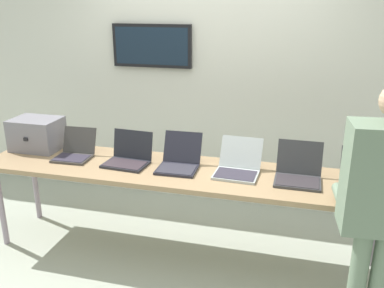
% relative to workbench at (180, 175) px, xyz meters
% --- Properties ---
extents(ground, '(8.00, 8.00, 0.04)m').
position_rel_workbench_xyz_m(ground, '(0.00, 0.00, -0.76)').
color(ground, '#A1A798').
extents(back_wall, '(8.00, 0.11, 2.57)m').
position_rel_workbench_xyz_m(back_wall, '(-0.01, 1.13, 0.56)').
color(back_wall, silver).
rests_on(back_wall, ground).
extents(workbench, '(3.33, 0.70, 0.78)m').
position_rel_workbench_xyz_m(workbench, '(0.00, 0.00, 0.00)').
color(workbench, '#9B7C58').
rests_on(workbench, ground).
extents(equipment_box, '(0.43, 0.33, 0.29)m').
position_rel_workbench_xyz_m(equipment_box, '(-1.40, 0.15, 0.19)').
color(equipment_box, slate).
rests_on(equipment_box, workbench).
extents(laptop_station_0, '(0.31, 0.33, 0.24)m').
position_rel_workbench_xyz_m(laptop_station_0, '(-0.96, 0.04, 0.10)').
color(laptop_station_0, '#3C3938').
rests_on(laptop_station_0, workbench).
extents(laptop_station_1, '(0.38, 0.32, 0.26)m').
position_rel_workbench_xyz_m(laptop_station_1, '(-0.45, 0.02, 0.11)').
color(laptop_station_1, '#22232B').
rests_on(laptop_station_1, workbench).
extents(laptop_station_2, '(0.33, 0.38, 0.26)m').
position_rel_workbench_xyz_m(laptop_station_2, '(-0.02, 0.04, 0.11)').
color(laptop_station_2, '#21212B').
rests_on(laptop_station_2, workbench).
extents(laptop_station_3, '(0.35, 0.40, 0.25)m').
position_rel_workbench_xyz_m(laptop_station_3, '(0.46, 0.06, 0.11)').
color(laptop_station_3, '#ABB2B3').
rests_on(laptop_station_3, workbench).
extents(laptop_station_4, '(0.34, 0.35, 0.27)m').
position_rel_workbench_xyz_m(laptop_station_4, '(0.93, 0.04, 0.11)').
color(laptop_station_4, '#353539').
rests_on(laptop_station_4, workbench).
extents(laptop_station_5, '(0.37, 0.33, 0.27)m').
position_rel_workbench_xyz_m(laptop_station_5, '(1.41, 0.05, 0.11)').
color(laptop_station_5, '#28252D').
rests_on(laptop_station_5, workbench).
extents(person, '(0.47, 0.61, 1.67)m').
position_rel_workbench_xyz_m(person, '(1.39, -0.62, 0.27)').
color(person, slate).
rests_on(person, ground).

